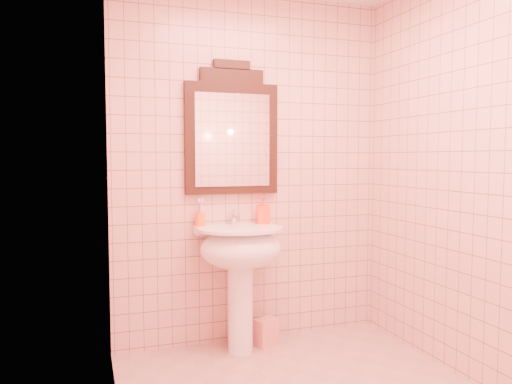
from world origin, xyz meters
name	(u,v)px	position (x,y,z in m)	size (l,w,h in m)	color
back_wall	(251,169)	(0.00, 1.10, 1.25)	(2.00, 0.02, 2.50)	#D5A594
pedestal_sink	(241,257)	(-0.15, 0.87, 0.66)	(0.58, 0.58, 0.86)	white
faucet	(235,217)	(-0.15, 1.01, 0.92)	(0.04, 0.16, 0.11)	white
mirror	(232,133)	(-0.15, 1.07, 1.51)	(0.67, 0.06, 0.94)	black
toothbrush_cup	(200,219)	(-0.39, 1.04, 0.91)	(0.07, 0.07, 0.17)	#FF6115
soap_dispenser	(263,210)	(0.06, 1.00, 0.96)	(0.09, 0.09, 0.19)	#F84114
towel	(266,332)	(0.05, 0.93, 0.10)	(0.16, 0.11, 0.19)	pink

